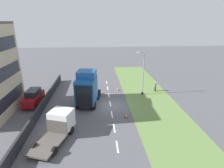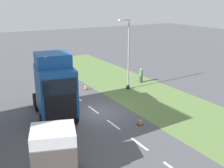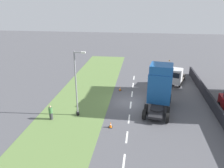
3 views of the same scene
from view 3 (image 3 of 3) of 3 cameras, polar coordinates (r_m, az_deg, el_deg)
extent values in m
plane|color=#515156|center=(26.02, 4.99, -4.80)|extent=(120.00, 120.00, 0.00)
cube|color=#607F42|center=(26.89, -7.91, -4.02)|extent=(7.00, 44.00, 0.01)
cube|color=white|center=(17.33, 3.13, -19.64)|extent=(0.16, 1.80, 0.00)
cube|color=white|center=(19.86, 3.90, -13.66)|extent=(0.16, 1.80, 0.00)
cube|color=white|center=(22.57, 4.47, -9.07)|extent=(0.16, 1.80, 0.00)
cube|color=white|center=(25.39, 4.91, -5.48)|extent=(0.16, 1.80, 0.00)
cube|color=white|center=(28.29, 5.25, -2.62)|extent=(0.16, 1.80, 0.00)
cube|color=white|center=(31.25, 5.53, -0.29)|extent=(0.16, 1.80, 0.00)
cube|color=white|center=(34.26, 5.76, 1.63)|extent=(0.16, 1.80, 0.00)
cube|color=#232328|center=(27.00, 24.53, -4.28)|extent=(0.25, 24.00, 1.26)
cube|color=black|center=(24.43, 11.93, -5.26)|extent=(2.34, 6.50, 0.24)
cube|color=#195199|center=(25.06, 12.53, -0.26)|extent=(2.99, 3.84, 3.26)
cube|color=black|center=(26.97, 12.72, -0.37)|extent=(2.09, 0.39, 1.83)
cube|color=black|center=(26.50, 12.97, 2.52)|extent=(2.22, 0.41, 1.04)
cube|color=#195199|center=(23.90, 12.81, 3.96)|extent=(2.68, 2.61, 0.90)
sphere|color=orange|center=(25.25, 14.73, 5.92)|extent=(0.14, 0.14, 0.14)
cylinder|color=black|center=(23.07, 11.62, -6.38)|extent=(1.56, 1.56, 0.12)
cylinder|color=black|center=(26.59, 9.91, -3.23)|extent=(0.48, 1.08, 1.04)
cylinder|color=black|center=(26.48, 14.81, -3.75)|extent=(0.48, 1.08, 1.04)
cylinder|color=black|center=(23.59, 8.87, -6.43)|extent=(0.48, 1.08, 1.04)
cylinder|color=black|center=(23.47, 14.43, -7.04)|extent=(0.48, 1.08, 1.04)
cylinder|color=black|center=(22.47, 8.41, -7.87)|extent=(0.48, 1.08, 1.04)
cylinder|color=black|center=(22.34, 14.26, -8.52)|extent=(0.48, 1.08, 1.04)
cube|color=silver|center=(31.39, 15.76, 2.11)|extent=(2.68, 2.56, 1.95)
cube|color=black|center=(30.33, 15.46, 2.26)|extent=(1.83, 0.64, 0.70)
cube|color=#4C4742|center=(34.37, 16.50, 1.77)|extent=(3.22, 4.16, 0.18)
cube|color=#4C4742|center=(32.45, 16.06, 2.14)|extent=(2.09, 0.78, 1.36)
cylinder|color=black|center=(31.63, 17.33, -0.15)|extent=(0.48, 0.83, 0.80)
cylinder|color=black|center=(31.94, 13.79, 0.42)|extent=(0.48, 0.83, 0.80)
cylinder|color=black|center=(34.80, 18.27, 1.65)|extent=(0.48, 0.83, 0.80)
cylinder|color=black|center=(35.08, 15.04, 2.15)|extent=(0.48, 0.83, 0.80)
cylinder|color=black|center=(27.52, 26.29, -4.82)|extent=(0.23, 0.65, 0.64)
cylinder|color=black|center=(23.36, -8.92, -7.61)|extent=(0.31, 0.31, 0.40)
cylinder|color=gray|center=(22.03, -9.38, -0.24)|extent=(0.14, 0.14, 6.83)
cylinder|color=gray|center=(20.95, -8.73, 8.18)|extent=(0.90, 0.10, 0.10)
cube|color=silver|center=(20.83, -7.52, 8.17)|extent=(0.44, 0.20, 0.16)
cylinder|color=#333338|center=(23.08, -15.61, -8.07)|extent=(0.34, 0.34, 0.74)
cylinder|color=#3F723F|center=(22.77, -15.77, -6.60)|extent=(0.39, 0.39, 0.59)
sphere|color=tan|center=(22.60, -15.87, -5.71)|extent=(0.20, 0.20, 0.20)
cube|color=black|center=(21.12, -0.40, -11.24)|extent=(0.36, 0.36, 0.03)
cone|color=orange|center=(20.97, -0.41, -10.57)|extent=(0.28, 0.28, 0.55)
cylinder|color=white|center=(20.96, -0.41, -10.51)|extent=(0.17, 0.17, 0.07)
cube|color=black|center=(29.27, 2.14, -1.68)|extent=(0.36, 0.36, 0.03)
cone|color=orange|center=(29.16, 2.14, -1.15)|extent=(0.28, 0.28, 0.55)
cylinder|color=white|center=(29.15, 2.14, -1.10)|extent=(0.17, 0.17, 0.07)
camera|label=1|loc=(46.97, 9.18, 20.71)|focal=30.00mm
camera|label=2|loc=(42.60, 19.74, 16.24)|focal=45.00mm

